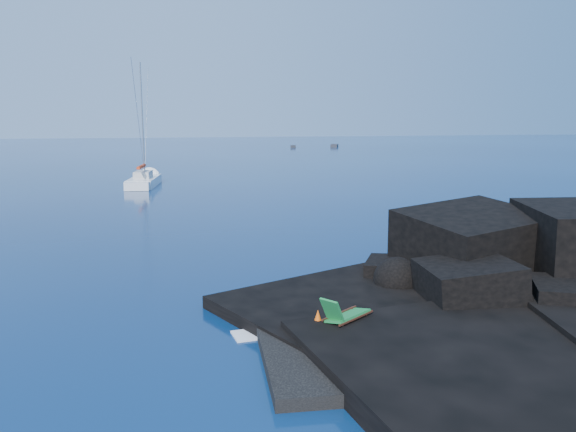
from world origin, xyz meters
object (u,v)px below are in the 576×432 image
at_px(sailboat, 144,186).
at_px(distant_boat_b, 334,147).
at_px(deck_chair, 348,308).
at_px(distant_boat_a, 293,147).
at_px(sunbather, 447,340).
at_px(marker_cone, 318,319).

height_order(sailboat, distant_boat_b, sailboat).
distance_m(deck_chair, distant_boat_a, 118.76).
bearing_deg(sailboat, distant_boat_a, 73.61).
bearing_deg(sunbather, marker_cone, 139.50).
bearing_deg(sunbather, distant_boat_b, 65.33).
bearing_deg(deck_chair, distant_boat_b, 37.75).
bearing_deg(marker_cone, sailboat, 96.57).
distance_m(deck_chair, sunbather, 3.03).
bearing_deg(marker_cone, distant_boat_b, 70.67).
xyz_separation_m(distant_boat_a, distant_boat_b, (10.37, -0.16, 0.00)).
height_order(sunbather, distant_boat_b, sunbather).
relative_size(sailboat, distant_boat_a, 3.11).
height_order(sunbather, distant_boat_a, sunbather).
distance_m(sunbather, marker_cone, 3.79).
relative_size(deck_chair, marker_cone, 2.92).
distance_m(distant_boat_a, distant_boat_b, 10.37).
bearing_deg(marker_cone, sunbather, -33.43).
height_order(sailboat, sunbather, sailboat).
bearing_deg(sailboat, marker_cone, -74.02).
bearing_deg(distant_boat_b, deck_chair, -85.55).
distance_m(sunbather, distant_boat_a, 120.16).
bearing_deg(distant_boat_a, sailboat, -100.35).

